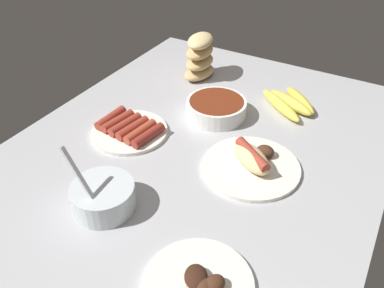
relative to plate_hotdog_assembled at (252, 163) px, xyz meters
The scene contains 8 objects.
ground_plane 15.53cm from the plate_hotdog_assembled, 85.16° to the right, with size 120.00×90.00×3.00cm, color #B2B2B7.
plate_hotdog_assembled is the anchor object (origin of this frame).
bowl_coleslaw 35.34cm from the plate_hotdog_assembled, 39.00° to the right, with size 13.50×13.50×15.65cm.
bread_stack 48.64cm from the plate_hotdog_assembled, 136.09° to the right, with size 14.16×9.77×14.40cm.
plate_sausages 34.25cm from the plate_hotdog_assembled, 85.08° to the right, with size 20.41×20.41×3.50cm.
banana_bunch 30.94cm from the plate_hotdog_assembled, behind, with size 18.95×19.09×3.45cm.
plate_grilled_meat 34.59cm from the plate_hotdog_assembled, ahead, with size 19.79×19.79×3.42cm.
bowl_chili 24.36cm from the plate_hotdog_assembled, 132.49° to the right, with size 17.00×17.00×4.85cm.
Camera 1 is at (68.90, 38.96, 62.26)cm, focal length 37.24 mm.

